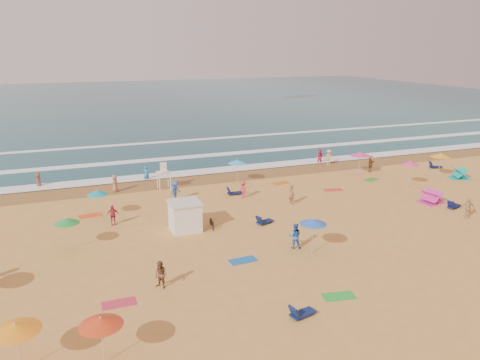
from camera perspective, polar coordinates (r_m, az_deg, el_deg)
name	(u,v)px	position (r m, az deg, el deg)	size (l,w,h in m)	color
ground	(237,223)	(34.80, -0.37, -5.32)	(220.00, 220.00, 0.00)	gold
ocean	(112,102)	(115.63, -15.33, 9.12)	(220.00, 140.00, 0.18)	#0C4756
wet_sand	(192,180)	(46.11, -5.82, -0.02)	(220.00, 220.00, 0.00)	olive
surf_foam	(172,160)	(54.39, -8.28, 2.46)	(200.00, 18.70, 0.05)	white
cabana	(185,217)	(33.53, -6.72, -4.46)	(2.00, 2.00, 2.00)	white
cabana_roof	(185,202)	(33.17, -6.78, -2.74)	(2.20, 2.20, 0.12)	silver
bicycle	(212,222)	(33.93, -3.44, -5.15)	(0.56, 1.61, 0.85)	black
lifeguard_stand	(164,178)	(43.41, -9.27, 0.27)	(1.20, 1.20, 2.10)	white
beach_umbrellas	(269,201)	(33.14, 3.59, -2.51)	(66.69, 24.66, 0.75)	#38AAFC
loungers	(359,227)	(34.84, 14.36, -5.52)	(48.98, 22.43, 0.34)	#0E1C46
towels	(230,232)	(33.15, -1.28, -6.41)	(48.28, 21.38, 0.03)	red
popup_tents	(447,183)	(46.83, 23.90, -0.33)	(10.41, 7.00, 1.20)	#CC2D94
beachgoers	(235,189)	(40.48, -0.56, -1.04)	(43.47, 23.86, 2.03)	#E49577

